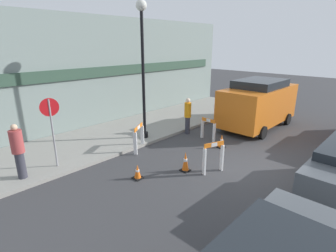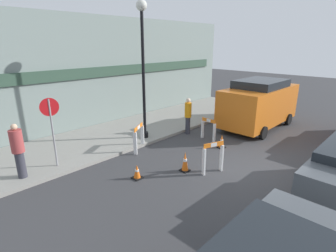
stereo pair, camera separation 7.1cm
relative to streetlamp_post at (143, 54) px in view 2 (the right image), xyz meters
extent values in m
plane|color=#38383A|center=(0.78, -5.11, -3.75)|extent=(60.00, 60.00, 0.00)
cube|color=gray|center=(0.78, 1.32, -3.69)|extent=(18.00, 3.86, 0.13)
cube|color=gray|center=(0.78, 3.33, -1.00)|extent=(18.00, 0.12, 5.50)
cube|color=#2D4738|center=(0.78, 3.22, -0.95)|extent=(16.20, 0.10, 0.50)
cylinder|color=black|center=(0.00, 0.00, -3.51)|extent=(0.29, 0.29, 0.24)
cylinder|color=black|center=(0.00, 0.00, -0.98)|extent=(0.13, 0.13, 5.29)
sphere|color=silver|center=(0.00, 0.00, 1.84)|extent=(0.44, 0.44, 0.44)
cylinder|color=gray|center=(-4.03, 0.02, -2.45)|extent=(0.06, 0.06, 2.35)
cylinder|color=red|center=(-4.03, 0.02, -1.54)|extent=(0.59, 0.15, 0.60)
cube|color=white|center=(-0.61, -0.53, -3.29)|extent=(0.12, 0.14, 0.92)
cube|color=white|center=(-1.36, -0.98, -3.29)|extent=(0.12, 0.14, 0.92)
cube|color=orange|center=(-0.98, -0.76, -2.76)|extent=(0.81, 0.49, 0.15)
cube|color=white|center=(-0.98, -0.76, -2.76)|extent=(0.25, 0.17, 0.14)
cube|color=white|center=(-0.85, -3.89, -3.28)|extent=(0.10, 0.14, 0.94)
cube|color=white|center=(-0.18, -4.14, -3.28)|extent=(0.10, 0.14, 0.94)
cube|color=orange|center=(-0.51, -4.02, -2.74)|extent=(0.73, 0.29, 0.15)
cube|color=white|center=(-0.51, -4.02, -2.74)|extent=(0.23, 0.11, 0.14)
cube|color=white|center=(1.95, -2.39, -3.33)|extent=(0.14, 0.07, 0.84)
cube|color=white|center=(1.99, -1.71, -3.33)|extent=(0.14, 0.07, 0.84)
cube|color=orange|center=(1.97, -2.05, -2.84)|extent=(0.07, 0.74, 0.15)
cube|color=white|center=(1.97, -2.05, -2.84)|extent=(0.04, 0.22, 0.14)
cube|color=black|center=(-1.07, -3.27, -3.73)|extent=(0.30, 0.30, 0.04)
cone|color=orange|center=(-1.07, -3.27, -3.38)|extent=(0.23, 0.23, 0.66)
cylinder|color=white|center=(-1.07, -3.27, -3.35)|extent=(0.13, 0.13, 0.09)
cube|color=black|center=(1.58, -3.02, -3.73)|extent=(0.30, 0.30, 0.04)
cone|color=orange|center=(1.58, -3.02, -3.44)|extent=(0.23, 0.22, 0.54)
cylinder|color=white|center=(1.58, -3.02, -3.42)|extent=(0.13, 0.13, 0.08)
cube|color=black|center=(-2.54, -2.50, -3.73)|extent=(0.30, 0.30, 0.04)
cone|color=orange|center=(-2.54, -2.50, -3.49)|extent=(0.22, 0.22, 0.45)
cylinder|color=white|center=(-2.54, -2.50, -3.47)|extent=(0.13, 0.13, 0.06)
cylinder|color=#33333D|center=(1.97, -0.86, -3.34)|extent=(0.31, 0.31, 0.83)
cylinder|color=orange|center=(1.97, -0.86, -2.57)|extent=(0.44, 0.44, 0.69)
sphere|color=beige|center=(1.97, -0.86, -2.12)|extent=(0.29, 0.29, 0.21)
cylinder|color=#33333D|center=(-5.15, 0.00, -3.20)|extent=(0.35, 0.35, 0.86)
cylinder|color=#A33D3D|center=(-5.15, 0.00, -2.41)|extent=(0.48, 0.48, 0.71)
sphere|color=#DBAD89|center=(-5.15, 0.00, -1.96)|extent=(0.25, 0.25, 0.19)
cylinder|color=black|center=(1.97, -6.83, -3.45)|extent=(0.60, 0.18, 0.60)
cylinder|color=black|center=(-0.63, -6.83, -3.45)|extent=(0.60, 0.18, 0.60)
cube|color=#D16619|center=(5.31, -2.77, -2.56)|extent=(4.90, 2.06, 1.77)
cube|color=#1E2328|center=(5.31, -2.77, -1.68)|extent=(2.69, 1.90, 0.75)
cylinder|color=black|center=(6.83, -1.74, -3.45)|extent=(0.60, 0.18, 0.60)
cylinder|color=black|center=(6.83, -3.80, -3.45)|extent=(0.60, 0.18, 0.60)
cylinder|color=black|center=(3.79, -1.74, -3.45)|extent=(0.60, 0.18, 0.60)
cylinder|color=black|center=(3.79, -3.80, -3.45)|extent=(0.60, 0.18, 0.60)
camera|label=1|loc=(-7.35, -8.42, 0.43)|focal=28.00mm
camera|label=2|loc=(-7.30, -8.48, 0.43)|focal=28.00mm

